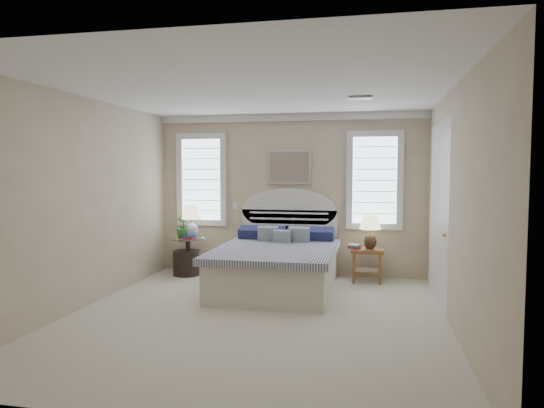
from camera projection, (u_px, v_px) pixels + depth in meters
The scene contains 21 objects.
floor at pixel (255, 317), 5.82m from camera, with size 4.50×5.00×0.01m, color beige.
ceiling at pixel (254, 90), 5.63m from camera, with size 4.50×5.00×0.01m, color white.
wall_back at pixel (290, 195), 8.16m from camera, with size 4.50×0.02×2.70m, color tan.
wall_left at pixel (83, 203), 6.17m from camera, with size 0.02×5.00×2.70m, color tan.
wall_right at pixel (455, 208), 5.27m from camera, with size 0.02×5.00×2.70m, color tan.
crown_molding at pixel (289, 117), 8.04m from camera, with size 4.50×0.08×0.12m, color silver.
hvac_vent at pixel (361, 98), 6.17m from camera, with size 0.30×0.20×0.02m, color #B2B2B2.
switch_plate at pixel (235, 206), 8.35m from camera, with size 0.08×0.01×0.12m, color silver.
window_left at pixel (202, 180), 8.44m from camera, with size 0.90×0.06×1.60m, color #C9E4FF.
window_right at pixel (375, 180), 7.85m from camera, with size 0.90×0.06×1.60m, color #C9E4FF.
painting at pixel (289, 167), 8.09m from camera, with size 0.74×0.04×0.58m, color silver.
closet_door at pixel (438, 213), 6.46m from camera, with size 0.02×1.80×2.40m, color silver.
bed at pixel (278, 263), 7.21m from camera, with size 1.72×2.28×1.47m.
side_table_left at pixel (188, 252), 8.12m from camera, with size 0.56×0.56×0.63m.
nightstand_right at pixel (367, 258), 7.63m from camera, with size 0.50×0.40×0.53m.
floor_pot at pixel (187, 263), 8.15m from camera, with size 0.45×0.45×0.41m, color black.
lamp_left at pixel (192, 218), 8.10m from camera, with size 0.44×0.44×0.56m.
lamp_right at pixel (370, 228), 7.56m from camera, with size 0.37×0.37×0.55m.
potted_plant at pixel (183, 226), 8.10m from camera, with size 0.22×0.22×0.39m, color #427D32.
books_left at pixel (189, 237), 8.02m from camera, with size 0.23×0.19×0.06m.
books_right at pixel (354, 247), 7.61m from camera, with size 0.21×0.19×0.07m.
Camera 1 is at (1.35, -5.55, 1.76)m, focal length 32.00 mm.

